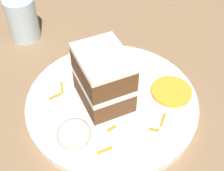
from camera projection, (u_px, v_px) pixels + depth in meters
The scene contains 8 objects.
ground_plane at pixel (104, 117), 0.57m from camera, with size 6.00×6.00×0.00m, color #4C4742.
dining_table at pixel (104, 111), 0.56m from camera, with size 0.93×1.16×0.04m, color #846647.
plate at pixel (112, 102), 0.54m from camera, with size 0.29×0.29×0.01m, color white.
cake_slice at pixel (105, 76), 0.50m from camera, with size 0.09×0.11×0.10m.
cream_dollop at pixel (74, 134), 0.45m from camera, with size 0.05×0.05×0.05m, color white.
orange_garnish at pixel (171, 91), 0.54m from camera, with size 0.07×0.07×0.01m, color orange.
carrot_shreds_scatter at pixel (103, 100), 0.53m from camera, with size 0.15×0.22×0.00m.
drinking_glass at pixel (23, 21), 0.65m from camera, with size 0.06×0.06×0.09m.
Camera 1 is at (0.18, 0.31, 0.45)m, focal length 50.00 mm.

